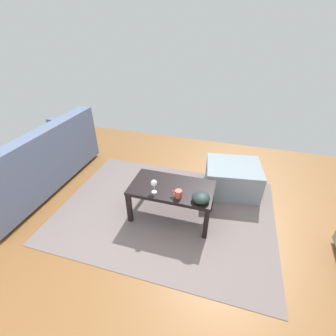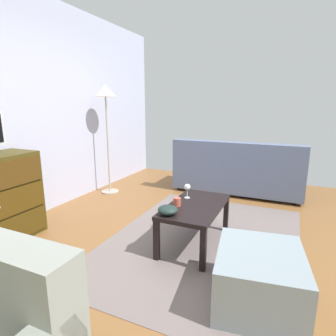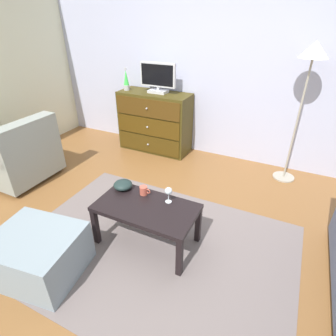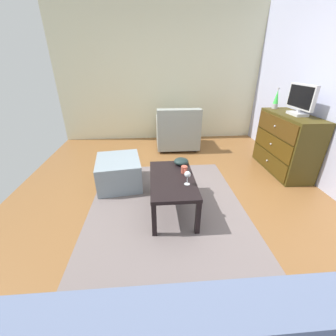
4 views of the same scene
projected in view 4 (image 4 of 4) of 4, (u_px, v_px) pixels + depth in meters
The scene contains 12 objects.
ground_plane at pixel (182, 204), 2.78m from camera, with size 5.99×4.64×0.05m, color brown.
wall_plain_left at pixel (166, 75), 4.62m from camera, with size 0.12×4.64×2.78m, color beige.
area_rug at pixel (167, 213), 2.58m from camera, with size 2.60×1.90×0.01m, color slate.
dresser at pixel (285, 144), 3.42m from camera, with size 1.12×0.49×0.93m.
tv at pixel (301, 99), 3.07m from camera, with size 0.56×0.18×0.43m.
lava_lamp at pixel (276, 100), 3.56m from camera, with size 0.09×0.09×0.33m.
coffee_table at pixel (172, 182), 2.50m from camera, with size 0.94×0.51×0.44m.
wine_glass at pixel (188, 175), 2.29m from camera, with size 0.07×0.07×0.16m.
mug at pixel (184, 170), 2.57m from camera, with size 0.11×0.08×0.09m.
bowl_decorative at pixel (181, 161), 2.78m from camera, with size 0.19×0.19×0.08m, color #1D2C2B.
armchair at pixel (177, 132), 4.41m from camera, with size 0.80×0.84×0.85m.
ottoman at pixel (119, 172), 3.11m from camera, with size 0.70×0.60×0.40m, color gray.
Camera 4 is at (2.26, -0.35, 1.63)m, focal length 22.93 mm.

